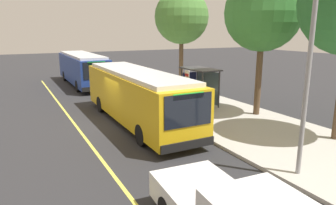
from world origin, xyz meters
The scene contains 12 objects.
ground_plane centered at (0.00, 0.00, 0.00)m, with size 120.00×120.00×0.00m, color #2B2B2D.
sidewalk_curb centered at (0.00, 6.00, 0.07)m, with size 44.00×6.40×0.15m, color #B7B2A8.
lane_stripe_center centered at (0.00, -2.20, 0.00)m, with size 36.00×0.14×0.01m, color #E0D64C.
transit_bus_main centered at (0.46, 1.01, 1.62)m, with size 11.02×2.63×2.95m.
transit_bus_second centered at (-13.55, 1.10, 1.62)m, with size 10.97×2.65×2.95m.
bus_shelter centered at (-1.26, 6.33, 1.92)m, with size 2.90×1.60×2.48m.
waiting_bench centered at (-1.11, 6.30, 0.63)m, with size 1.60×0.48×0.95m.
route_sign_post centered at (1.36, 3.70, 1.96)m, with size 0.44×0.08×2.80m.
pedestrian_commuter centered at (-3.32, 3.65, 1.12)m, with size 0.24×0.40×1.69m.
street_tree_near_shelter centered at (-6.64, 7.92, 6.16)m, with size 4.45×4.45×8.26m.
street_tree_downstreet centered at (2.56, 7.88, 6.03)m, with size 4.35×4.35×8.08m.
utility_pole centered at (9.25, 3.55, 3.35)m, with size 0.16×0.16×6.40m, color gray.
Camera 1 is at (16.00, -5.16, 5.07)m, focal length 32.85 mm.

